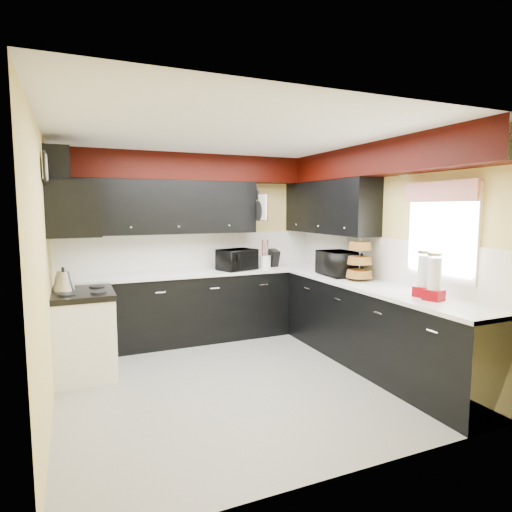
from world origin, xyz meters
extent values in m
plane|color=gray|center=(0.00, 0.00, 0.00)|extent=(3.60, 3.60, 0.00)
cube|color=#E0C666|center=(0.00, 1.80, 1.25)|extent=(3.60, 0.06, 2.50)
cube|color=#E0C666|center=(1.80, 0.00, 1.25)|extent=(0.06, 3.60, 2.50)
cube|color=#E0C666|center=(-1.80, 0.00, 1.25)|extent=(0.06, 3.60, 2.50)
cube|color=white|center=(0.00, 0.00, 2.50)|extent=(3.60, 3.60, 0.06)
cube|color=black|center=(0.00, 1.50, 0.45)|extent=(3.60, 0.60, 0.90)
cube|color=black|center=(1.50, -0.30, 0.45)|extent=(0.60, 3.00, 0.90)
cube|color=white|center=(0.00, 1.50, 0.92)|extent=(3.62, 0.64, 0.04)
cube|color=white|center=(1.50, -0.30, 0.92)|extent=(0.64, 3.02, 0.04)
cube|color=white|center=(0.00, 1.79, 1.19)|extent=(3.60, 0.02, 0.50)
cube|color=white|center=(1.79, 0.00, 1.19)|extent=(0.02, 3.60, 0.50)
cube|color=black|center=(-0.50, 1.62, 1.80)|extent=(2.60, 0.35, 0.70)
cube|color=black|center=(1.62, 0.90, 1.80)|extent=(0.35, 1.80, 0.70)
cube|color=black|center=(0.00, 1.62, 2.33)|extent=(3.60, 0.36, 0.35)
cube|color=black|center=(1.62, -0.18, 2.33)|extent=(0.36, 3.24, 0.35)
cube|color=white|center=(-1.50, 0.75, 0.43)|extent=(0.60, 0.75, 0.86)
cube|color=black|center=(-1.50, 0.75, 0.89)|extent=(0.62, 0.77, 0.06)
cube|color=black|center=(-1.55, 0.75, 1.78)|extent=(0.50, 0.78, 0.55)
cube|color=black|center=(-1.68, 0.75, 2.20)|extent=(0.24, 0.40, 0.40)
cube|color=red|center=(1.73, -0.90, 1.95)|extent=(0.04, 0.88, 0.20)
cube|color=white|center=(0.83, 1.30, 1.80)|extent=(0.03, 0.26, 0.35)
imported|color=black|center=(0.51, 1.42, 1.08)|extent=(0.60, 0.55, 0.29)
imported|color=black|center=(1.51, 0.46, 1.09)|extent=(0.41, 0.58, 0.31)
cylinder|color=white|center=(0.94, 1.46, 1.03)|extent=(0.19, 0.19, 0.17)
cube|color=black|center=(1.10, 1.52, 1.06)|extent=(0.13, 0.17, 0.25)
camera|label=1|loc=(-1.58, -4.04, 1.79)|focal=30.00mm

